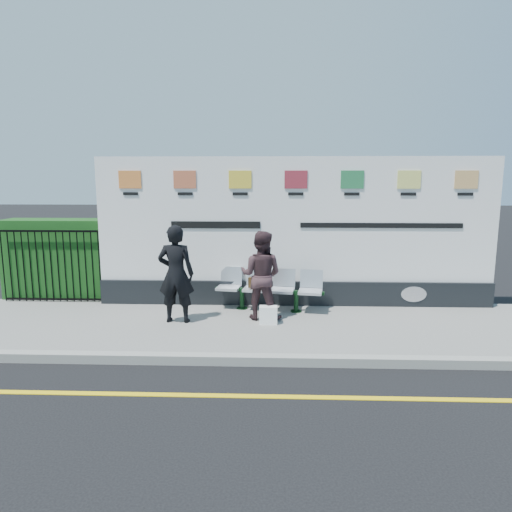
# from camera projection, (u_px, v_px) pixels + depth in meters

# --- Properties ---
(ground) EXTENTS (80.00, 80.00, 0.00)m
(ground) POSITION_uv_depth(u_px,v_px,m) (268.00, 397.00, 5.71)
(ground) COLOR black
(pavement) EXTENTS (14.00, 3.00, 0.12)m
(pavement) POSITION_uv_depth(u_px,v_px,m) (269.00, 327.00, 8.16)
(pavement) COLOR slate
(pavement) RESTS_ON ground
(kerb) EXTENTS (14.00, 0.18, 0.14)m
(kerb) POSITION_uv_depth(u_px,v_px,m) (269.00, 360.00, 6.68)
(kerb) COLOR gray
(kerb) RESTS_ON ground
(yellow_line) EXTENTS (14.00, 0.10, 0.01)m
(yellow_line) POSITION_uv_depth(u_px,v_px,m) (268.00, 397.00, 5.71)
(yellow_line) COLOR yellow
(yellow_line) RESTS_ON ground
(billboard) EXTENTS (8.00, 0.30, 3.00)m
(billboard) POSITION_uv_depth(u_px,v_px,m) (295.00, 242.00, 9.24)
(billboard) COLOR black
(billboard) RESTS_ON pavement
(hedge) EXTENTS (2.35, 0.70, 1.70)m
(hedge) POSITION_uv_depth(u_px,v_px,m) (61.00, 258.00, 9.94)
(hedge) COLOR #174816
(hedge) RESTS_ON pavement
(railing) EXTENTS (2.05, 0.06, 1.54)m
(railing) POSITION_uv_depth(u_px,v_px,m) (51.00, 266.00, 9.51)
(railing) COLOR black
(railing) RESTS_ON pavement
(bench) EXTENTS (2.13, 0.87, 0.44)m
(bench) POSITION_uv_depth(u_px,v_px,m) (269.00, 299.00, 8.98)
(bench) COLOR silver
(bench) RESTS_ON pavement
(woman_left) EXTENTS (0.65, 0.43, 1.77)m
(woman_left) POSITION_uv_depth(u_px,v_px,m) (176.00, 274.00, 8.16)
(woman_left) COLOR black
(woman_left) RESTS_ON pavement
(woman_right) EXTENTS (0.93, 0.80, 1.64)m
(woman_right) POSITION_uv_depth(u_px,v_px,m) (261.00, 275.00, 8.36)
(woman_right) COLOR #3A262A
(woman_right) RESTS_ON pavement
(handbag_brown) EXTENTS (0.28, 0.17, 0.21)m
(handbag_brown) POSITION_uv_depth(u_px,v_px,m) (255.00, 283.00, 8.98)
(handbag_brown) COLOR #32210E
(handbag_brown) RESTS_ON bench
(carrier_bag_white) EXTENTS (0.32, 0.19, 0.32)m
(carrier_bag_white) POSITION_uv_depth(u_px,v_px,m) (268.00, 315.00, 8.16)
(carrier_bag_white) COLOR white
(carrier_bag_white) RESTS_ON pavement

